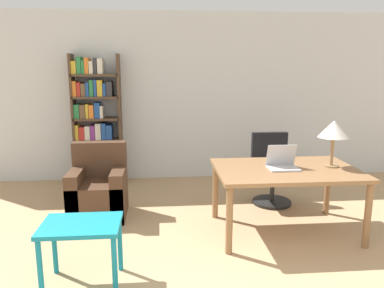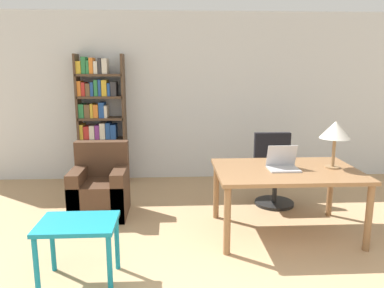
# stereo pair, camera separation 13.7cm
# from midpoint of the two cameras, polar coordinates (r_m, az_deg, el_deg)

# --- Properties ---
(wall_back) EXTENTS (8.00, 0.06, 2.70)m
(wall_back) POSITION_cam_midpoint_polar(r_m,az_deg,el_deg) (6.19, 1.45, 7.15)
(wall_back) COLOR silver
(wall_back) RESTS_ON ground_plane
(desk) EXTENTS (1.55, 1.05, 0.74)m
(desk) POSITION_cam_midpoint_polar(r_m,az_deg,el_deg) (4.26, 15.06, -4.81)
(desk) COLOR olive
(desk) RESTS_ON ground_plane
(laptop) EXTENTS (0.33, 0.26, 0.26)m
(laptop) POSITION_cam_midpoint_polar(r_m,az_deg,el_deg) (4.21, 14.57, -2.98)
(laptop) COLOR #B2B2B7
(laptop) RESTS_ON desk
(table_lamp) EXTENTS (0.33, 0.33, 0.52)m
(table_lamp) POSITION_cam_midpoint_polar(r_m,az_deg,el_deg) (4.38, 21.84, 1.87)
(table_lamp) COLOR olive
(table_lamp) RESTS_ON desk
(office_chair) EXTENTS (0.52, 0.52, 0.95)m
(office_chair) POSITION_cam_midpoint_polar(r_m,az_deg,el_deg) (5.23, 13.13, -4.19)
(office_chair) COLOR black
(office_chair) RESTS_ON ground_plane
(side_table_blue) EXTENTS (0.65, 0.48, 0.56)m
(side_table_blue) POSITION_cam_midpoint_polar(r_m,az_deg,el_deg) (3.37, -15.86, -12.75)
(side_table_blue) COLOR teal
(side_table_blue) RESTS_ON ground_plane
(armchair) EXTENTS (0.67, 0.65, 0.90)m
(armchair) POSITION_cam_midpoint_polar(r_m,az_deg,el_deg) (4.86, -12.99, -6.93)
(armchair) COLOR #472D1E
(armchair) RESTS_ON ground_plane
(bookshelf) EXTENTS (0.75, 0.28, 2.03)m
(bookshelf) POSITION_cam_midpoint_polar(r_m,az_deg,el_deg) (6.12, -13.26, 3.01)
(bookshelf) COLOR #4C3828
(bookshelf) RESTS_ON ground_plane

